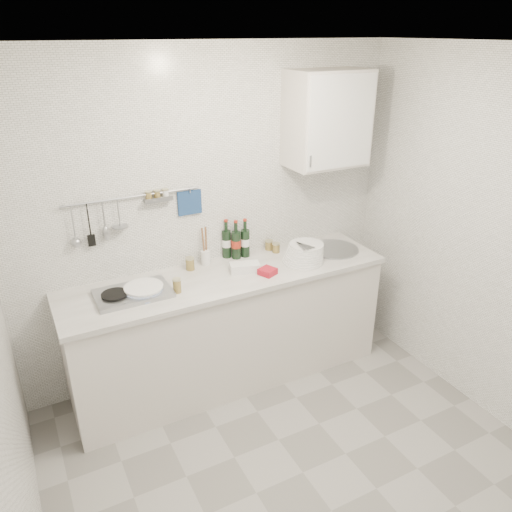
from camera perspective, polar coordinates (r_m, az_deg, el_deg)
The scene contains 18 objects.
floor at distance 3.46m, azimuth 5.39°, elevation -23.41°, with size 3.00×3.00×0.00m, color slate.
ceiling at distance 2.32m, azimuth 7.99°, elevation 22.82°, with size 3.00×3.00×0.00m, color silver.
back_wall at distance 3.80m, azimuth -5.28°, elevation 4.22°, with size 3.00×0.02×2.50m, color silver.
wall_left at distance 2.32m, azimuth -27.20°, elevation -13.04°, with size 0.02×2.80×2.50m, color silver.
wall_right at distance 3.65m, azimuth 26.48°, elevation 0.80°, with size 0.02×2.80×2.50m, color silver.
counter at distance 3.92m, azimuth -3.03°, elevation -8.40°, with size 2.44×0.64×0.96m.
wall_rail at distance 3.54m, azimuth -14.14°, elevation 5.07°, with size 0.98×0.09×0.34m.
wall_cabinet at distance 3.89m, azimuth 8.18°, elevation 15.25°, with size 0.60×0.38×0.70m.
plate_stack_hob at distance 3.47m, azimuth -12.82°, elevation -3.87°, with size 0.29×0.29×0.05m.
plate_stack_sink at distance 3.87m, azimuth 5.56°, elevation 0.31°, with size 0.34×0.33×0.14m.
wine_bottles at distance 3.88m, azimuth -2.31°, elevation 1.98°, with size 0.21×0.13×0.31m.
butter_dish at distance 3.69m, azimuth -1.30°, elevation -1.31°, with size 0.22×0.11×0.06m, color white.
strawberry_punnet at distance 3.65m, azimuth 1.33°, elevation -1.78°, with size 0.11×0.11×0.05m, color red.
utensil_crock at distance 3.81m, azimuth -5.80°, elevation 0.07°, with size 0.07×0.07×0.31m.
jar_a at distance 3.74m, azimuth -7.55°, elevation -0.86°, with size 0.07×0.07×0.10m.
jar_b at distance 4.06m, azimuth 1.50°, elevation 1.28°, with size 0.07×0.07×0.08m.
jar_c at distance 4.01m, azimuth 2.31°, elevation 0.96°, with size 0.06×0.06×0.08m.
jar_d at distance 3.44m, azimuth -9.02°, elevation -3.34°, with size 0.06×0.06×0.10m.
Camera 1 is at (-1.33, -1.91, 2.56)m, focal length 35.00 mm.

